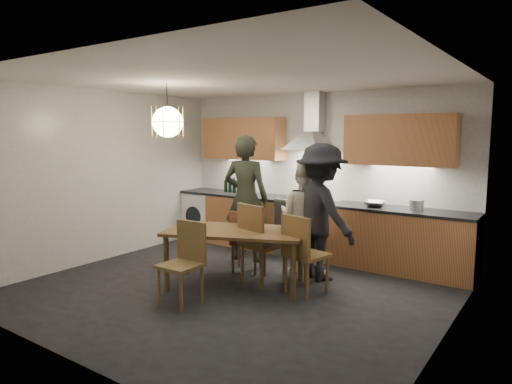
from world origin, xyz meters
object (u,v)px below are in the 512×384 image
Objects in this scene: person_left at (246,198)px; person_right at (321,212)px; stock_pot at (417,205)px; wine_bottles at (236,185)px; chair_front at (186,257)px; mixing_bowl at (375,204)px; chair_back_left at (245,237)px; dining_table at (235,236)px; person_mid at (304,217)px.

person_right is at bearing 160.78° from person_left.
wine_bottles is (-3.15, 0.05, 0.07)m from stock_pot.
mixing_bowl reaches higher than chair_front.
chair_back_left is 0.46× the size of person_left.
chair_front is 4.83× the size of stock_pot.
person_left is (-0.38, 0.53, 0.45)m from chair_back_left.
dining_table is 3.58× the size of wine_bottles.
stock_pot is (1.87, 2.61, 0.43)m from chair_front.
person_mid reaches higher than dining_table.
dining_table is 1.20m from person_right.
person_right is at bearing 62.08° from chair_front.
stock_pot reaches higher than chair_back_left.
person_left is 1.16m from wine_bottles.
stock_pot is 3.15m from wine_bottles.
person_left is at bearing -161.67° from stock_pot.
mixing_bowl is at bearing -133.45° from person_mid.
chair_front is at bearing 87.29° from person_right.
stock_pot is at bearing -148.98° from person_mid.
person_left reaches higher than chair_front.
person_mid reaches higher than stock_pot.
mixing_bowl is at bearing -158.23° from chair_back_left.
wine_bottles is at bearing 0.49° from person_right.
wine_bottles is at bearing 178.41° from mixing_bowl.
dining_table is 2.18× the size of chair_back_left.
person_right is (0.32, -0.13, 0.13)m from person_mid.
chair_back_left is at bearing -146.33° from stock_pot.
dining_table is at bearing 66.90° from person_mid.
dining_table is 2.17m from mixing_bowl.
dining_table is 1.01× the size of person_left.
stock_pot reaches higher than dining_table.
dining_table is at bearing -53.14° from wine_bottles.
stock_pot is (0.99, 0.94, 0.06)m from person_right.
mixing_bowl reaches higher than dining_table.
person_left is 1.06× the size of person_right.
chair_front is at bearing 73.00° from chair_back_left.
wine_bottles is at bearing -25.34° from person_mid.
wine_bottles is at bearing 104.71° from dining_table.
chair_back_left is 0.49× the size of person_right.
person_mid is 2.90× the size of wine_bottles.
person_left reaches higher than person_mid.
stock_pot is at bearing 24.27° from dining_table.
person_left is 2.47m from stock_pot.
person_right reaches higher than chair_front.
chair_front reaches higher than dining_table.
person_right reaches higher than dining_table.
person_right is (1.35, -0.16, -0.05)m from person_left.
mixing_bowl is at bearing -177.60° from stock_pot.
stock_pot is (0.59, 0.02, 0.03)m from mixing_bowl.
chair_back_left is 0.87m from person_mid.
person_right is at bearing -24.48° from wine_bottles.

